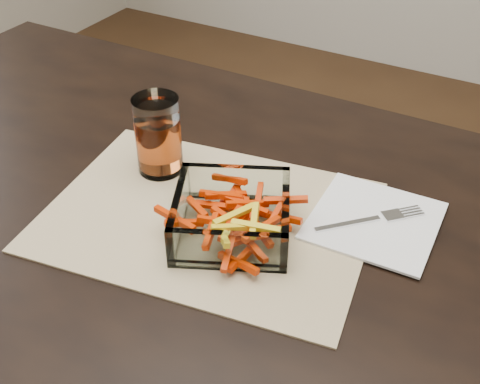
# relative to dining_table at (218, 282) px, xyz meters

# --- Properties ---
(dining_table) EXTENTS (1.60, 0.90, 0.75)m
(dining_table) POSITION_rel_dining_table_xyz_m (0.00, 0.00, 0.00)
(dining_table) COLOR black
(dining_table) RESTS_ON ground
(placemat) EXTENTS (0.49, 0.39, 0.00)m
(placemat) POSITION_rel_dining_table_xyz_m (-0.03, 0.03, 0.09)
(placemat) COLOR tan
(placemat) RESTS_ON dining_table
(glass_bowl) EXTENTS (0.20, 0.20, 0.06)m
(glass_bowl) POSITION_rel_dining_table_xyz_m (0.01, 0.02, 0.12)
(glass_bowl) COLOR white
(glass_bowl) RESTS_ON placemat
(tumbler) EXTENTS (0.07, 0.07, 0.12)m
(tumbler) POSITION_rel_dining_table_xyz_m (-0.16, 0.09, 0.15)
(tumbler) COLOR white
(tumbler) RESTS_ON placemat
(napkin) EXTENTS (0.17, 0.17, 0.00)m
(napkin) POSITION_rel_dining_table_xyz_m (0.18, 0.13, 0.09)
(napkin) COLOR white
(napkin) RESTS_ON placemat
(fork) EXTENTS (0.12, 0.12, 0.00)m
(fork) POSITION_rel_dining_table_xyz_m (0.18, 0.13, 0.10)
(fork) COLOR silver
(fork) RESTS_ON napkin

